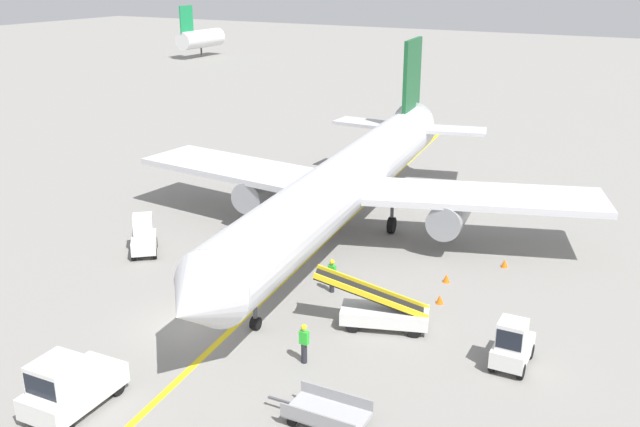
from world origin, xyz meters
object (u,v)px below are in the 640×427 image
Objects in this scene: pushback_tug at (69,386)px; ground_crew_marshaller at (332,275)px; baggage_tug_by_cargo_door at (512,345)px; belt_loader_forward_hold at (382,311)px; safety_cone_wingtip_left at (446,278)px; safety_cone_nose_left at (440,299)px; safety_cone_nose_right at (140,230)px; baggage_cart_loaded at (327,413)px; airliner at (349,180)px; ground_crew_wing_walker at (304,342)px; safety_cone_wingtip_right at (505,263)px; baggage_tug_near_wing at (144,237)px.

pushback_tug is 13.46m from ground_crew_marshaller.
belt_loader_forward_hold is (-5.76, 0.42, -0.15)m from baggage_tug_by_cargo_door.
baggage_tug_by_cargo_door is at bearing -14.89° from ground_crew_marshaller.
ground_crew_marshaller reaches higher than safety_cone_wingtip_left.
safety_cone_nose_left and safety_cone_nose_right have the same top height.
safety_cone_wingtip_left is (-0.29, 13.09, -0.25)m from baggage_cart_loaded.
pushback_tug is at bearing -105.40° from ground_crew_marshaller.
airliner is 14.33m from ground_crew_wing_walker.
safety_cone_nose_right is at bearing -164.41° from safety_cone_wingtip_right.
baggage_tug_by_cargo_door is 9.94m from safety_cone_wingtip_right.
safety_cone_nose_left is at bearing 67.21° from belt_loader_forward_hold.
baggage_tug_near_wing is (-8.70, -7.70, -2.49)m from airliner.
safety_cone_wingtip_right is at bearing -0.31° from airliner.
airliner is at bearing 179.69° from safety_cone_wingtip_right.
ground_crew_marshaller is at bearing -164.95° from safety_cone_nose_left.
baggage_tug_by_cargo_door is 7.93m from safety_cone_wingtip_left.
belt_loader_forward_hold is at bearing 99.39° from baggage_cart_loaded.
baggage_tug_near_wing is 1.57× the size of ground_crew_wing_walker.
safety_cone_nose_left is at bearing 15.05° from ground_crew_marshaller.
baggage_tug_near_wing is at bearing -42.84° from safety_cone_nose_right.
ground_crew_marshaller is 3.86× the size of safety_cone_nose_right.
safety_cone_wingtip_left is (18.07, 2.34, 0.00)m from safety_cone_nose_right.
airliner is 6.88× the size of belt_loader_forward_hold.
ground_crew_wing_walker is (4.75, -13.29, -2.51)m from airliner.
airliner reaches higher than pushback_tug.
baggage_tug_near_wing is 20.80m from baggage_tug_by_cargo_door.
airliner is 9.33× the size of baggage_cart_loaded.
baggage_cart_loaded is 8.60× the size of safety_cone_nose_left.
baggage_cart_loaded is 16.46m from safety_cone_wingtip_right.
belt_loader_forward_hold is 11.68× the size of safety_cone_nose_left.
belt_loader_forward_hold is at bearing 175.85° from baggage_tug_by_cargo_door.
belt_loader_forward_hold is at bearing 56.76° from pushback_tug.
belt_loader_forward_hold is 17.51m from safety_cone_nose_right.
baggage_tug_by_cargo_door is 1.43× the size of ground_crew_wing_walker.
safety_cone_nose_left is (1.43, 3.41, -0.56)m from belt_loader_forward_hold.
baggage_tug_near_wing is at bearing -173.14° from safety_cone_nose_left.
safety_cone_wingtip_left is at bearing 81.03° from belt_loader_forward_hold.
safety_cone_wingtip_right is at bearing 71.32° from ground_crew_wing_walker.
safety_cone_wingtip_right is at bearing 106.40° from baggage_tug_by_cargo_door.
baggage_tug_near_wing is 16.53m from safety_cone_nose_left.
baggage_tug_near_wing reaches higher than safety_cone_nose_right.
pushback_tug is 13.05m from belt_loader_forward_hold.
baggage_tug_near_wing is at bearing 174.87° from baggage_tug_by_cargo_door.
safety_cone_wingtip_left is (15.88, 4.37, -0.71)m from baggage_tug_near_wing.
baggage_cart_loaded is 10.50m from ground_crew_marshaller.
baggage_cart_loaded is 4.17m from ground_crew_wing_walker.
safety_cone_wingtip_left is 3.86m from safety_cone_wingtip_right.
ground_crew_wing_walker is at bearing -25.99° from safety_cone_nose_right.
safety_cone_wingtip_right is (20.12, 5.61, 0.00)m from safety_cone_nose_right.
baggage_tug_near_wing is 0.71× the size of baggage_cart_loaded.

